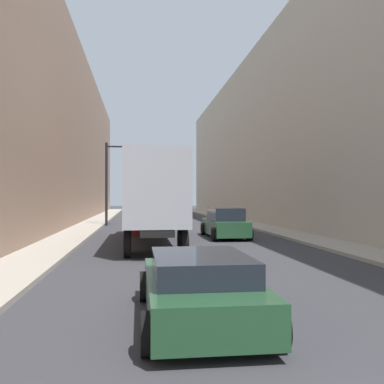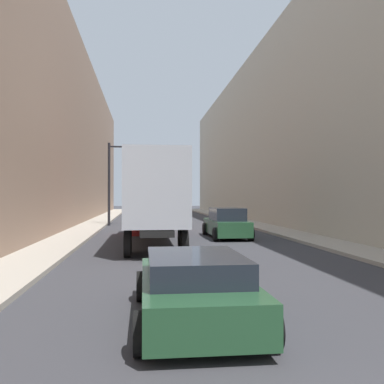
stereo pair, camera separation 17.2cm
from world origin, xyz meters
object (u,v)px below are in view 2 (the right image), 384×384
object	(u,v)px
semi_truck	(153,196)
sedan_car	(194,287)
traffic_signal_gantry	(130,167)
suv_car	(226,224)

from	to	relation	value
semi_truck	sedan_car	xyz separation A→B (m)	(0.44, -13.01, -1.69)
sedan_car	traffic_signal_gantry	distance (m)	26.36
semi_truck	suv_car	distance (m)	4.93
traffic_signal_gantry	sedan_car	bearing A→B (deg)	-85.79
sedan_car	traffic_signal_gantry	world-z (taller)	traffic_signal_gantry
suv_car	traffic_signal_gantry	bearing A→B (deg)	117.53
semi_truck	traffic_signal_gantry	size ratio (longest dim) A/B	1.85
sedan_car	suv_car	xyz separation A→B (m)	(3.63, 15.36, 0.17)
semi_truck	traffic_signal_gantry	world-z (taller)	traffic_signal_gantry
suv_car	traffic_signal_gantry	distance (m)	12.58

